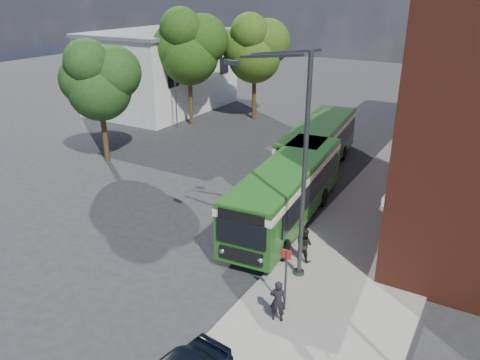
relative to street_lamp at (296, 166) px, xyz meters
The scene contains 14 objects.
ground 7.10m from the street_lamp, 157.54° to the left, with size 120.00×120.00×0.00m, color #272729.
pavement 11.27m from the street_lamp, 77.80° to the left, with size 6.00×48.00×0.15m, color gray.
kerb_line 11.12m from the street_lamp, 95.07° to the left, with size 0.12×48.00×0.01m, color beige.
white_building 30.38m from the street_lamp, 138.79° to the left, with size 9.40×13.40×7.30m.
flagpole 22.89m from the street_lamp, 139.05° to the left, with size 0.95×0.10×9.00m.
street_lamp is the anchor object (origin of this frame).
bus_stop_sign 4.02m from the street_lamp, 70.87° to the right, with size 0.35×0.08×2.52m.
bus_front 5.63m from the street_lamp, 117.56° to the left, with size 3.54×11.04×3.02m.
bus_rear 12.89m from the street_lamp, 106.78° to the left, with size 3.68×10.67×3.02m.
pedestrian_a 4.96m from the street_lamp, 74.05° to the right, with size 0.58×0.38×1.58m, color black.
pedestrian_b 4.05m from the street_lamp, 84.69° to the left, with size 0.72×0.56×1.49m, color black.
tree_left 17.62m from the street_lamp, 159.56° to the left, with size 4.82×4.58×8.14m.
tree_mid 23.94m from the street_lamp, 135.60° to the left, with size 5.72×5.44×9.65m.
tree_right 24.92m from the street_lamp, 122.27° to the left, with size 5.42×5.15×9.15m.
Camera 1 is at (11.31, -17.15, 10.94)m, focal length 35.00 mm.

